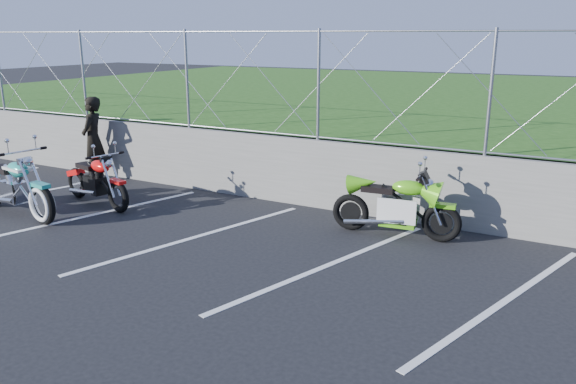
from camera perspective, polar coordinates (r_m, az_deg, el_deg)
The scene contains 9 objects.
ground at distance 8.61m, azimuth -13.39°, elevation -6.52°, with size 90.00×90.00×0.00m, color black.
retaining_wall at distance 11.13m, azimuth -1.67°, elevation 2.49°, with size 30.00×0.22×1.30m, color #60605B.
grass_field at distance 20.29m, azimuth 12.68°, elevation 8.13°, with size 30.00×20.00×1.30m, color #234E14.
chain_link_fence at distance 10.87m, azimuth -1.74°, elevation 10.99°, with size 28.00×0.03×2.00m.
parking_lines at distance 8.68m, azimuth -2.99°, elevation -5.88°, with size 18.29×4.31×0.01m.
cruiser_turquoise at distance 11.29m, azimuth -25.96°, elevation 0.33°, with size 2.53×0.80×1.26m.
naked_orange at distance 11.39m, azimuth -18.83°, elevation 0.92°, with size 2.08×0.75×1.05m.
sportbike_green at distance 9.27m, azimuth 11.02°, elevation -1.65°, with size 2.12×0.76×1.10m.
person_standing at distance 13.33m, azimuth -19.18°, elevation 5.11°, with size 0.69×0.45×1.88m, color black.
Camera 1 is at (5.41, -5.89, 3.19)m, focal length 35.00 mm.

